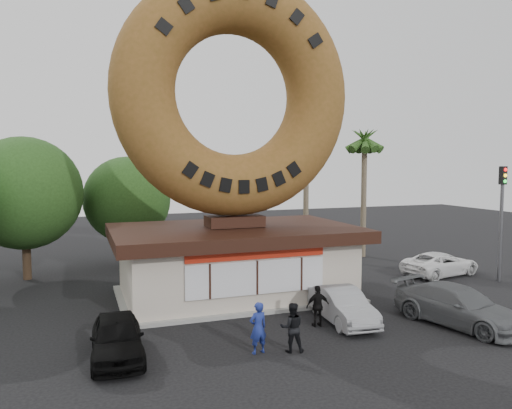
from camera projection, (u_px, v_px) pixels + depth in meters
The scene contains 16 objects.
ground at pixel (285, 338), 17.88m from camera, with size 90.00×90.00×0.00m, color black.
donut_shop at pixel (235, 259), 23.34m from camera, with size 11.20×7.20×3.80m.
giant_donut at pixel (234, 95), 22.71m from camera, with size 11.09×11.09×2.83m, color brown.
tree_west at pixel (24, 193), 26.45m from camera, with size 6.00×6.00×7.65m.
tree_mid at pixel (127, 200), 30.24m from camera, with size 5.20×5.20×6.63m.
palm_near at pixel (307, 130), 32.83m from camera, with size 2.60×2.60×9.75m.
palm_far at pixel (365, 144), 32.68m from camera, with size 2.60×2.60×8.75m.
street_lamp at pixel (160, 190), 31.87m from camera, with size 2.11×0.20×8.00m.
traffic_signal at pixel (502, 209), 26.03m from camera, with size 0.30×0.38×6.07m.
person_left at pixel (258, 328), 16.35m from camera, with size 0.63×0.41×1.72m, color navy.
person_center at pixel (292, 327), 16.50m from camera, with size 0.80×0.63×1.65m, color black.
person_right at pixel (318, 306), 19.07m from camera, with size 0.93×0.39×1.59m, color black.
car_black at pixel (117, 337), 15.94m from camera, with size 1.62×4.03×1.37m, color black.
car_silver at pixel (342, 305), 19.58m from camera, with size 1.41×4.04×1.33m, color gray.
car_grey at pixel (459, 306), 19.21m from camera, with size 2.10×5.17×1.50m, color slate.
car_white at pixel (441, 264), 27.73m from camera, with size 2.14×4.64×1.29m, color white.
Camera 1 is at (-6.88, -16.02, 6.27)m, focal length 35.00 mm.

